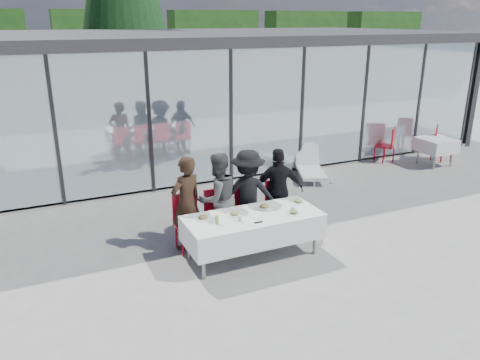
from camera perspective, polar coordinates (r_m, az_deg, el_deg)
name	(u,v)px	position (r m, az deg, el deg)	size (l,w,h in m)	color
ground	(271,263)	(7.81, 3.77, -10.05)	(90.00, 90.00, 0.00)	gray
pavilion	(207,74)	(15.20, -4.04, 12.78)	(14.80, 8.80, 3.44)	gray
treeline	(41,45)	(34.05, -23.06, 14.91)	(62.50, 2.00, 4.40)	#143410
dining_table	(253,227)	(7.76, 1.57, -5.76)	(2.26, 0.96, 0.75)	silver
diner_a	(186,203)	(7.99, -6.55, -2.85)	(0.61, 0.61, 1.66)	#2F1F15
diner_chair_a	(187,219)	(8.09, -6.45, -4.79)	(0.44, 0.44, 0.97)	#B90C1D
diner_b	(218,199)	(8.17, -2.73, -2.29)	(0.80, 0.80, 1.65)	#494949
diner_chair_b	(218,214)	(8.27, -2.68, -4.15)	(0.44, 0.44, 0.97)	#B90C1D
diner_c	(248,194)	(8.39, 0.96, -1.72)	(1.06, 1.06, 1.64)	black
diner_chair_c	(248,209)	(8.48, 0.97, -3.51)	(0.44, 0.44, 0.97)	#B90C1D
diner_d	(278,190)	(8.66, 4.69, -1.26)	(0.93, 0.93, 1.59)	black
diner_chair_d	(278,203)	(8.75, 4.67, -2.86)	(0.44, 0.44, 0.97)	#B90C1D
plate_a	(203,218)	(7.54, -4.47, -4.60)	(0.24, 0.24, 0.07)	white
plate_b	(235,214)	(7.66, -0.66, -4.15)	(0.24, 0.24, 0.07)	white
plate_c	(265,207)	(7.95, 3.02, -3.26)	(0.24, 0.24, 0.07)	white
plate_d	(298,201)	(8.23, 7.13, -2.60)	(0.24, 0.24, 0.07)	white
plate_extra	(294,212)	(7.76, 6.59, -3.94)	(0.24, 0.24, 0.07)	white
juice_bottle	(217,220)	(7.34, -2.81, -4.84)	(0.06, 0.06, 0.14)	#91B44B
drinking_glasses	(267,214)	(7.61, 3.33, -4.14)	(1.02, 0.10, 0.10)	silver
folded_eyeglasses	(258,222)	(7.40, 2.25, -5.17)	(0.14, 0.03, 0.01)	black
spare_table_right	(436,145)	(13.76, 22.78, 3.94)	(0.86, 0.86, 0.74)	silver
spare_chair_a	(440,141)	(14.31, 23.15, 4.35)	(0.62, 0.62, 0.97)	#B90C1D
spare_chair_b	(388,143)	(13.61, 17.65, 4.30)	(0.62, 0.62, 0.97)	#B90C1D
lounger	(310,167)	(11.95, 8.49, 1.63)	(1.05, 1.46, 0.72)	white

